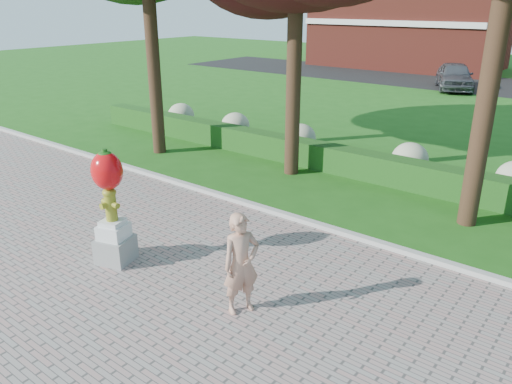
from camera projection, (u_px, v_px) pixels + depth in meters
ground at (205, 267)px, 10.12m from camera, size 100.00×100.00×0.00m
walkway at (13, 375)px, 7.18m from camera, size 40.00×14.00×0.04m
curb at (289, 217)px, 12.29m from camera, size 40.00×0.18×0.15m
lawn_hedge at (365, 165)px, 15.11m from camera, size 24.00×0.70×0.80m
hydrangea_row at (397, 156)px, 15.46m from camera, size 20.10×1.10×0.99m
building_left at (409, 21)px, 39.56m from camera, size 14.00×8.00×7.00m
hydrant_sculpture at (111, 204)px, 9.84m from camera, size 0.82×0.82×2.40m
woman at (241, 264)px, 8.35m from camera, size 0.67×0.78×1.80m
parked_car at (455, 76)px, 29.97m from camera, size 3.64×5.05×1.60m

